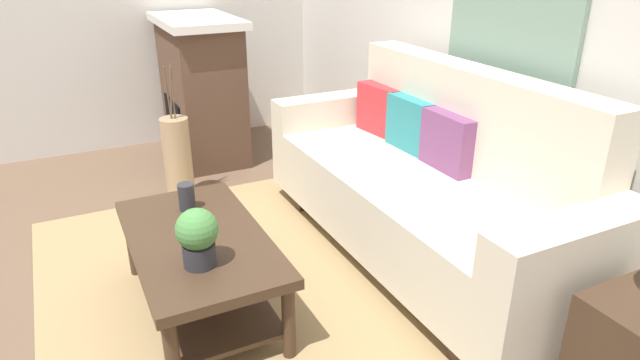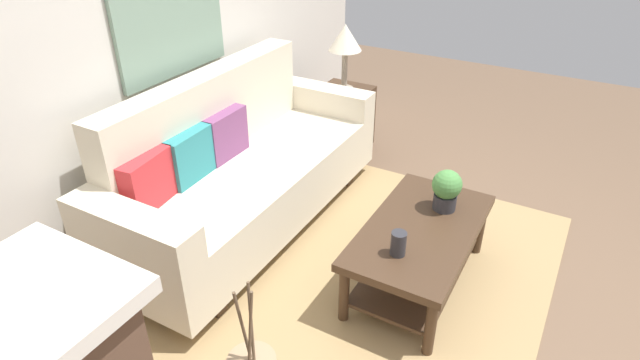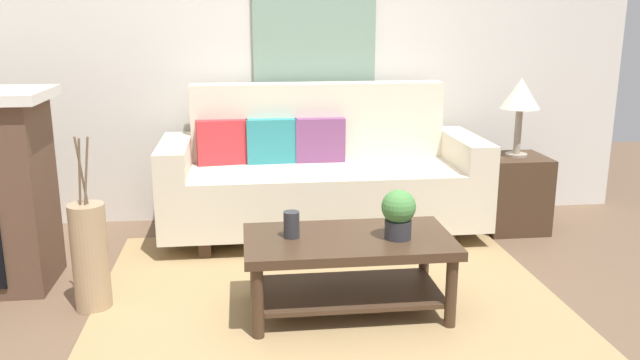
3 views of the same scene
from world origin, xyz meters
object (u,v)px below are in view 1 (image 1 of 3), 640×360
object	(u,v)px
throw_pillow_teal	(411,124)
fireplace	(202,89)
potted_plant_tabletop	(198,236)
couch	(426,187)
coffee_table	(200,257)
tabletop_vase	(187,197)
floor_vase	(178,159)
throw_pillow_crimson	(380,110)
throw_pillow_plum	(448,142)

from	to	relation	value
throw_pillow_teal	fireplace	world-z (taller)	fireplace
potted_plant_tabletop	couch	bearing A→B (deg)	99.70
coffee_table	potted_plant_tabletop	world-z (taller)	potted_plant_tabletop
couch	tabletop_vase	world-z (taller)	couch
coffee_table	fireplace	xyz separation A→B (m)	(-2.13, 0.61, 0.27)
throw_pillow_teal	floor_vase	xyz separation A→B (m)	(-1.04, -1.22, -0.38)
throw_pillow_teal	fireplace	bearing A→B (deg)	-155.59
fireplace	floor_vase	bearing A→B (deg)	-27.85
couch	floor_vase	xyz separation A→B (m)	(-1.39, -1.09, -0.13)
potted_plant_tabletop	floor_vase	distance (m)	1.67
throw_pillow_crimson	coffee_table	bearing A→B (deg)	-64.41
fireplace	coffee_table	bearing A→B (deg)	-15.98
throw_pillow_plum	fireplace	bearing A→B (deg)	-159.22
coffee_table	throw_pillow_plum	bearing A→B (deg)	89.16
couch	throw_pillow_plum	size ratio (longest dim) A/B	6.27
couch	tabletop_vase	distance (m)	1.32
throw_pillow_plum	potted_plant_tabletop	world-z (taller)	throw_pillow_plum
throw_pillow_teal	fireplace	xyz separation A→B (m)	(-1.80, -0.82, -0.09)
couch	potted_plant_tabletop	bearing A→B (deg)	-80.30
potted_plant_tabletop	floor_vase	world-z (taller)	potted_plant_tabletop
tabletop_vase	fireplace	bearing A→B (deg)	162.40
tabletop_vase	coffee_table	bearing A→B (deg)	-5.54
coffee_table	tabletop_vase	bearing A→B (deg)	174.46
throw_pillow_crimson	tabletop_vase	world-z (taller)	throw_pillow_crimson
potted_plant_tabletop	tabletop_vase	bearing A→B (deg)	171.59
couch	throw_pillow_teal	size ratio (longest dim) A/B	6.27
potted_plant_tabletop	floor_vase	size ratio (longest dim) A/B	0.44
throw_pillow_plum	floor_vase	size ratio (longest dim) A/B	0.60
coffee_table	throw_pillow_teal	bearing A→B (deg)	103.07
throw_pillow_plum	fireplace	xyz separation A→B (m)	(-2.15, -0.82, -0.09)
throw_pillow_crimson	floor_vase	bearing A→B (deg)	-119.52
couch	throw_pillow_crimson	distance (m)	0.76
floor_vase	throw_pillow_teal	bearing A→B (deg)	49.45
throw_pillow_plum	coffee_table	xyz separation A→B (m)	(-0.02, -1.43, -0.37)
coffee_table	fireplace	bearing A→B (deg)	164.02
throw_pillow_plum	potted_plant_tabletop	xyz separation A→B (m)	(0.23, -1.48, -0.11)
throw_pillow_crimson	fireplace	size ratio (longest dim) A/B	0.31
potted_plant_tabletop	floor_vase	xyz separation A→B (m)	(-1.63, 0.26, -0.27)
coffee_table	throw_pillow_crimson	bearing A→B (deg)	115.59
couch	throw_pillow_crimson	xyz separation A→B (m)	(-0.71, 0.13, 0.25)
coffee_table	floor_vase	xyz separation A→B (m)	(-1.37, 0.21, -0.02)
potted_plant_tabletop	fireplace	xyz separation A→B (m)	(-2.39, 0.66, 0.02)
tabletop_vase	couch	bearing A→B (deg)	75.92
throw_pillow_teal	throw_pillow_plum	distance (m)	0.35
floor_vase	couch	bearing A→B (deg)	38.08
throw_pillow_teal	tabletop_vase	distance (m)	1.41
tabletop_vase	floor_vase	bearing A→B (deg)	170.45
throw_pillow_crimson	throw_pillow_teal	size ratio (longest dim) A/B	1.00
throw_pillow_plum	tabletop_vase	world-z (taller)	throw_pillow_plum
couch	tabletop_vase	xyz separation A→B (m)	(-0.32, -1.27, 0.07)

